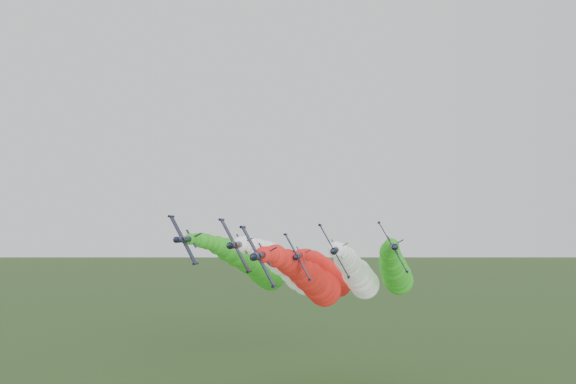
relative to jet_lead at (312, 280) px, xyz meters
name	(u,v)px	position (x,y,z in m)	size (l,w,h in m)	color
jet_lead	(312,280)	(0.00, 0.00, 0.00)	(13.54, 85.41, 23.08)	black
jet_inner_left	(291,269)	(-6.60, 8.58, 1.95)	(13.02, 84.89, 22.55)	black
jet_inner_right	(357,274)	(11.60, 13.36, 0.53)	(13.26, 85.13, 22.79)	black
jet_outer_left	(255,266)	(-18.93, 19.88, 2.12)	(13.50, 85.37, 23.04)	black
jet_outer_right	(395,270)	(22.55, 20.54, 1.16)	(13.24, 85.12, 22.78)	black
jet_trail	(328,274)	(2.76, 25.93, -0.69)	(12.68, 84.55, 22.21)	black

